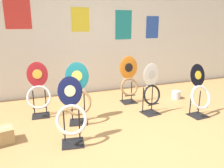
% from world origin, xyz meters
% --- Properties ---
extents(ground_plane, '(14.00, 14.00, 0.00)m').
position_xyz_m(ground_plane, '(0.00, 0.00, 0.00)').
color(ground_plane, '#B7844C').
extents(wall_back, '(8.00, 0.07, 2.60)m').
position_xyz_m(wall_back, '(-0.00, 2.51, 1.30)').
color(wall_back, silver).
rests_on(wall_back, ground_plane).
extents(toilet_seat_display_crimson_swirl, '(0.40, 0.32, 0.90)m').
position_xyz_m(toilet_seat_display_crimson_swirl, '(-1.27, 1.45, 0.41)').
color(toilet_seat_display_crimson_swirl, black).
rests_on(toilet_seat_display_crimson_swirl, ground_plane).
extents(toilet_seat_display_jazz_black, '(0.41, 0.31, 0.87)m').
position_xyz_m(toilet_seat_display_jazz_black, '(1.22, 0.51, 0.39)').
color(toilet_seat_display_jazz_black, black).
rests_on(toilet_seat_display_jazz_black, ground_plane).
extents(toilet_seat_display_orange_sun, '(0.37, 0.29, 0.92)m').
position_xyz_m(toilet_seat_display_orange_sun, '(0.40, 1.54, 0.45)').
color(toilet_seat_display_orange_sun, black).
rests_on(toilet_seat_display_orange_sun, ground_plane).
extents(toilet_seat_display_teal_sax, '(0.47, 0.47, 0.93)m').
position_xyz_m(toilet_seat_display_teal_sax, '(-0.72, 0.99, 0.43)').
color(toilet_seat_display_teal_sax, black).
rests_on(toilet_seat_display_teal_sax, ground_plane).
extents(toilet_seat_display_navy_moon, '(0.42, 0.40, 0.86)m').
position_xyz_m(toilet_seat_display_navy_moon, '(-0.93, 0.37, 0.40)').
color(toilet_seat_display_navy_moon, black).
rests_on(toilet_seat_display_navy_moon, ground_plane).
extents(toilet_seat_display_white_plain, '(0.36, 0.31, 0.88)m').
position_xyz_m(toilet_seat_display_white_plain, '(0.52, 0.88, 0.42)').
color(toilet_seat_display_white_plain, black).
rests_on(toilet_seat_display_white_plain, ground_plane).
extents(paint_can, '(0.18, 0.18, 0.17)m').
position_xyz_m(paint_can, '(1.42, 1.39, 0.09)').
color(paint_can, silver).
rests_on(paint_can, ground_plane).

